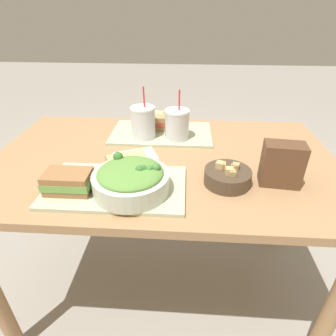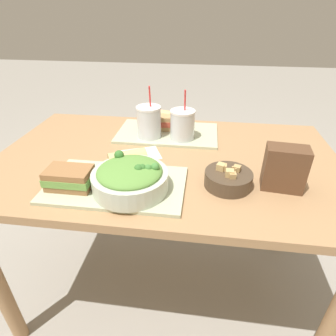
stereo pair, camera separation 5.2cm
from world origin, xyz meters
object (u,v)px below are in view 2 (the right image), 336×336
at_px(sandwich_near, 70,178).
at_px(baguette_near, 128,160).
at_px(chip_bag, 285,168).
at_px(soup_bowl, 228,178).
at_px(sandwich_far, 171,122).
at_px(drink_cup_red, 182,125).
at_px(napkin_folded, 139,155).
at_px(drink_cup_dark, 149,123).
at_px(baguette_far, 159,117).
at_px(salad_bowl, 130,177).

xyz_separation_m(sandwich_near, baguette_near, (0.16, 0.13, 0.00)).
relative_size(sandwich_near, chip_bag, 1.01).
distance_m(soup_bowl, sandwich_far, 0.49).
height_order(drink_cup_red, chip_bag, drink_cup_red).
xyz_separation_m(soup_bowl, napkin_folded, (-0.33, 0.17, -0.03)).
bearing_deg(baguette_near, chip_bag, -121.88).
distance_m(sandwich_far, napkin_folded, 0.28).
relative_size(sandwich_near, sandwich_far, 0.90).
xyz_separation_m(baguette_near, sandwich_far, (0.10, 0.38, -0.00)).
bearing_deg(drink_cup_dark, napkin_folded, -94.33).
height_order(soup_bowl, drink_cup_red, drink_cup_red).
bearing_deg(napkin_folded, soup_bowl, -26.32).
bearing_deg(soup_bowl, drink_cup_red, 118.90).
bearing_deg(drink_cup_dark, sandwich_near, -112.98).
bearing_deg(soup_bowl, sandwich_far, 119.26).
relative_size(baguette_far, napkin_folded, 0.74).
distance_m(baguette_near, baguette_far, 0.44).
distance_m(salad_bowl, baguette_far, 0.55).
xyz_separation_m(sandwich_near, sandwich_far, (0.26, 0.51, 0.00)).
xyz_separation_m(soup_bowl, chip_bag, (0.17, 0.01, 0.04)).
bearing_deg(salad_bowl, drink_cup_red, 72.67).
height_order(sandwich_near, drink_cup_red, drink_cup_red).
height_order(soup_bowl, sandwich_far, sandwich_far).
xyz_separation_m(drink_cup_dark, drink_cup_red, (0.14, 0.00, -0.00)).
height_order(sandwich_far, chip_bag, chip_bag).
xyz_separation_m(drink_cup_red, napkin_folded, (-0.16, -0.16, -0.07)).
bearing_deg(baguette_far, drink_cup_dark, -171.95).
bearing_deg(drink_cup_dark, salad_bowl, -87.39).
relative_size(drink_cup_dark, drink_cup_red, 1.05).
distance_m(soup_bowl, drink_cup_dark, 0.46).
xyz_separation_m(sandwich_near, drink_cup_dark, (0.18, 0.41, 0.03)).
bearing_deg(baguette_near, sandwich_far, -43.50).
bearing_deg(baguette_far, napkin_folded, -170.29).
bearing_deg(baguette_far, sandwich_far, -112.15).
distance_m(baguette_far, chip_bag, 0.66).
xyz_separation_m(sandwich_near, baguette_far, (0.20, 0.56, 0.00)).
distance_m(salad_bowl, drink_cup_red, 0.42).
distance_m(soup_bowl, chip_bag, 0.18).
distance_m(drink_cup_red, chip_bag, 0.47).
height_order(soup_bowl, chip_bag, chip_bag).
xyz_separation_m(baguette_near, napkin_folded, (0.01, 0.12, -0.05)).
height_order(sandwich_near, baguette_near, baguette_near).
relative_size(drink_cup_red, napkin_folded, 1.11).
height_order(soup_bowl, baguette_near, baguette_near).
bearing_deg(chip_bag, baguette_near, -177.31).
distance_m(drink_cup_dark, drink_cup_red, 0.14).
relative_size(salad_bowl, sandwich_near, 1.62).
height_order(sandwich_near, drink_cup_dark, drink_cup_dark).
bearing_deg(drink_cup_red, drink_cup_dark, 180.00).
xyz_separation_m(drink_cup_red, chip_bag, (0.35, -0.31, 0.00)).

